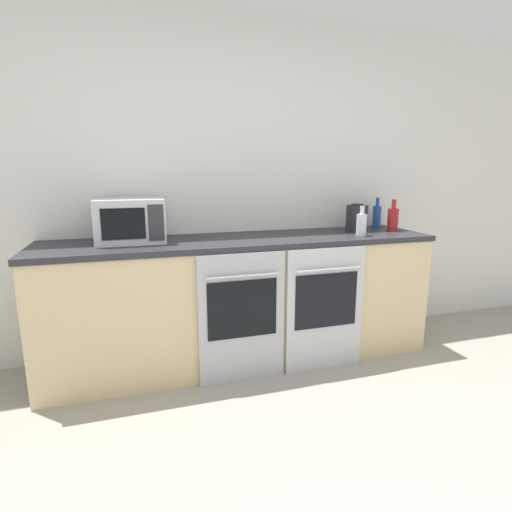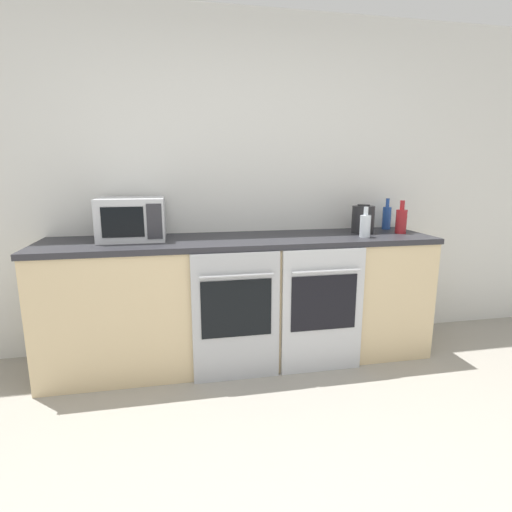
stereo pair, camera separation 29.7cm
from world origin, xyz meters
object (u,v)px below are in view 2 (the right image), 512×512
object	(u,v)px
microwave	(132,219)
oven_right	(323,311)
oven_left	(236,317)
bottle_clear	(365,225)
bottle_red	(401,220)
bottle_blue	(387,217)
kettle	(363,219)

from	to	relation	value
microwave	oven_right	bearing A→B (deg)	-18.49
oven_right	microwave	distance (m)	1.50
oven_left	bottle_clear	distance (m)	1.16
bottle_clear	bottle_red	distance (m)	0.38
bottle_red	oven_left	bearing A→B (deg)	-167.00
bottle_blue	bottle_red	distance (m)	0.24
oven_right	bottle_blue	bearing A→B (deg)	36.21
bottle_blue	bottle_red	size ratio (longest dim) A/B	1.00
oven_right	bottle_red	distance (m)	0.99
oven_left	bottle_blue	distance (m)	1.58
oven_right	microwave	xyz separation A→B (m)	(-1.29, 0.43, 0.63)
bottle_blue	kettle	distance (m)	0.32
kettle	oven_left	bearing A→B (deg)	-159.58
oven_right	bottle_blue	distance (m)	1.10
oven_left	kettle	size ratio (longest dim) A/B	4.02
oven_right	kettle	bearing A→B (deg)	40.84
bottle_clear	bottle_red	bearing A→B (deg)	18.44
microwave	bottle_clear	size ratio (longest dim) A/B	2.02
oven_left	bottle_red	distance (m)	1.51
bottle_blue	kettle	size ratio (longest dim) A/B	1.15
bottle_clear	kettle	size ratio (longest dim) A/B	1.00
bottle_red	bottle_blue	bearing A→B (deg)	88.07
bottle_clear	kettle	distance (m)	0.23
bottle_clear	oven_right	bearing A→B (deg)	-153.19
oven_right	bottle_red	size ratio (longest dim) A/B	3.48
oven_left	microwave	world-z (taller)	microwave
microwave	bottle_red	world-z (taller)	microwave
oven_left	microwave	size ratio (longest dim) A/B	1.98
microwave	bottle_blue	distance (m)	2.05
microwave	bottle_clear	distance (m)	1.69
bottle_blue	oven_right	bearing A→B (deg)	-143.79
bottle_clear	bottle_blue	bearing A→B (deg)	43.97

